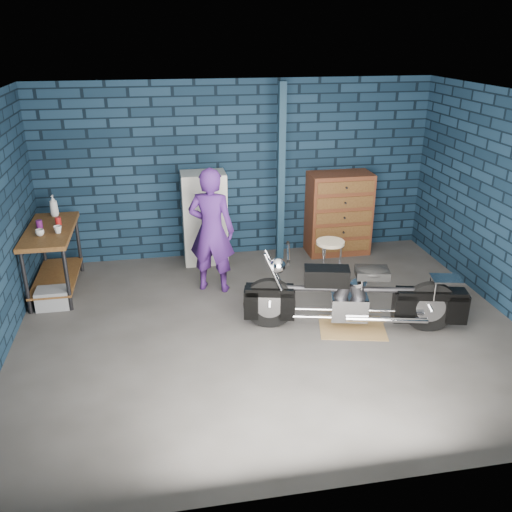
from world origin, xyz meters
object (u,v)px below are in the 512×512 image
Objects in this scene: person at (211,231)px; locker at (205,218)px; shop_stool at (329,265)px; storage_bin at (53,298)px; motorcycle at (355,291)px; workbench at (54,260)px; tool_chest at (339,214)px.

person reaches higher than locker.
person is at bearing -89.72° from locker.
locker reaches higher than shop_stool.
motorcycle is at bearing -18.34° from storage_bin.
workbench is at bearing 92.29° from storage_bin.
locker is (-0.00, 1.00, -0.16)m from person.
tool_chest is (4.22, 1.17, 0.52)m from storage_bin.
motorcycle is 1.31× the size of person.
shop_stool is (1.59, -0.25, -0.51)m from person.
shop_stool is at bearing -113.09° from tool_chest.
person is 2.23m from storage_bin.
tool_chest is (4.24, 0.67, 0.20)m from workbench.
tool_chest is at bearing 0.00° from locker.
motorcycle is at bearing -92.28° from shop_stool.
tool_chest is 1.39m from shop_stool.
shop_stool reaches higher than storage_bin.
tool_chest reaches higher than workbench.
workbench is 1.08× the size of tool_chest.
workbench is at bearing -171.06° from tool_chest.
workbench is 3.76m from shop_stool.
shop_stool is (3.71, -0.58, -0.11)m from workbench.
shop_stool is (3.69, -0.08, 0.22)m from storage_bin.
motorcycle is at bearing -56.89° from locker.
locker is at bearing 141.97° from shop_stool.
motorcycle is 1.73× the size of tool_chest.
person is 2.46× the size of shop_stool.
workbench is 0.60m from storage_bin.
tool_chest is at bearing 15.45° from storage_bin.
storage_bin is 0.59× the size of shop_stool.
motorcycle is 3.22× the size of shop_stool.
shop_stool is at bearing -8.88° from workbench.
motorcycle is 2.45m from tool_chest.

